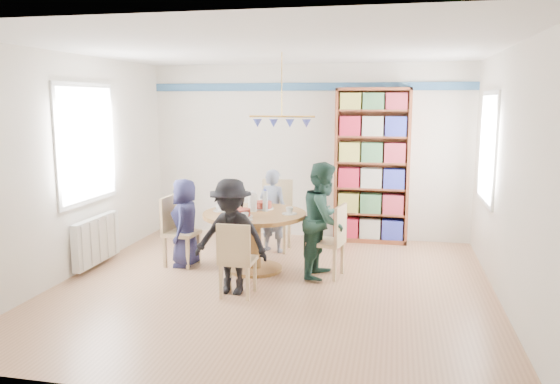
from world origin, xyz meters
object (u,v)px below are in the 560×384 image
(person_left, at_px, (185,223))
(person_far, at_px, (273,211))
(dining_table, at_px, (255,227))
(chair_near, at_px, (236,256))
(radiator, at_px, (97,240))
(chair_left, at_px, (176,228))
(person_near, at_px, (231,237))
(chair_far, at_px, (276,211))
(bookshelf, at_px, (372,167))
(chair_right, at_px, (332,237))
(person_right, at_px, (324,220))

(person_left, height_order, person_far, person_far)
(dining_table, distance_m, chair_near, 1.00)
(radiator, distance_m, chair_left, 1.04)
(dining_table, height_order, person_left, person_left)
(dining_table, distance_m, person_far, 0.92)
(person_near, bearing_deg, dining_table, 90.79)
(chair_far, relative_size, person_near, 0.78)
(chair_far, bearing_deg, bookshelf, 28.40)
(chair_right, distance_m, bookshelf, 1.99)
(chair_near, height_order, person_far, person_far)
(chair_left, height_order, chair_far, chair_far)
(chair_right, xyz_separation_m, bookshelf, (0.38, 1.84, 0.65))
(chair_right, bearing_deg, dining_table, 176.76)
(dining_table, bearing_deg, chair_far, 87.82)
(radiator, bearing_deg, person_left, 13.31)
(chair_left, bearing_deg, person_far, 39.52)
(radiator, xyz_separation_m, chair_left, (0.99, 0.28, 0.15))
(chair_left, bearing_deg, person_near, -40.83)
(chair_far, bearing_deg, chair_left, -136.52)
(chair_left, bearing_deg, chair_far, 43.48)
(radiator, bearing_deg, person_near, -16.80)
(chair_left, relative_size, chair_near, 1.08)
(person_right, xyz_separation_m, person_near, (-0.92, -0.82, -0.06))
(dining_table, xyz_separation_m, chair_far, (0.04, 1.06, -0.00))
(dining_table, bearing_deg, radiator, -172.75)
(person_left, bearing_deg, person_right, 80.28)
(person_near, bearing_deg, bookshelf, 65.50)
(chair_left, bearing_deg, radiator, -164.42)
(chair_right, bearing_deg, person_near, -141.70)
(radiator, xyz_separation_m, dining_table, (2.05, 0.26, 0.21))
(person_near, bearing_deg, person_right, 45.21)
(chair_far, relative_size, person_left, 0.88)
(bookshelf, bearing_deg, person_left, -142.33)
(person_left, bearing_deg, chair_far, 129.28)
(chair_right, bearing_deg, chair_left, 178.03)
(radiator, distance_m, person_left, 1.18)
(person_left, xyz_separation_m, person_near, (0.89, -0.87, 0.07))
(radiator, relative_size, dining_table, 0.77)
(bookshelf, bearing_deg, chair_right, -101.68)
(chair_left, height_order, bookshelf, bookshelf)
(chair_far, bearing_deg, person_near, -92.42)
(chair_near, distance_m, person_far, 1.91)
(chair_left, relative_size, person_far, 0.76)
(dining_table, xyz_separation_m, chair_near, (0.05, -0.99, -0.09))
(chair_far, bearing_deg, dining_table, -92.18)
(person_left, bearing_deg, radiator, -84.82)
(radiator, distance_m, person_right, 2.97)
(chair_near, bearing_deg, chair_far, 90.26)
(chair_right, height_order, chair_far, chair_far)
(person_near, bearing_deg, chair_near, -49.55)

